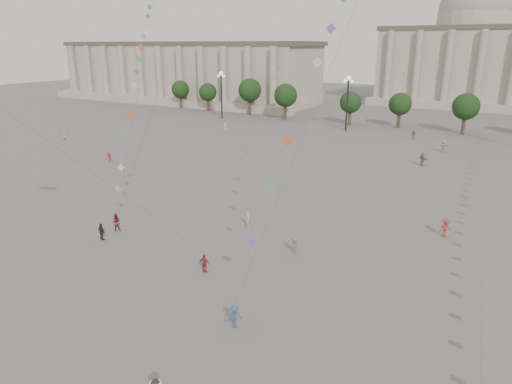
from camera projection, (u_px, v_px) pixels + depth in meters
The scene contains 20 objects.
ground at pixel (177, 339), 26.74m from camera, with size 360.00×360.00×0.00m, color #575452.
hall_west at pixel (184, 72), 137.27m from camera, with size 84.00×26.22×17.20m.
hall_central at pixel (472, 52), 128.25m from camera, with size 48.30×34.30×35.50m.
tree_row at pixel (435, 104), 89.00m from camera, with size 137.12×5.12×8.00m.
lamp_post_far_west at pixel (221, 86), 103.55m from camera, with size 2.00×0.90×10.65m.
lamp_post_mid_west at pixel (348, 93), 89.07m from camera, with size 2.00×0.90×10.65m.
person_crowd_0 at pixel (413, 135), 82.91m from camera, with size 0.90×0.38×1.54m, color #394F80.
person_crowd_1 at pixel (65, 136), 81.64m from camera, with size 0.73×0.57×1.51m, color silver.
person_crowd_2 at pixel (109, 157), 66.41m from camera, with size 0.97×0.56×1.51m, color maroon.
person_crowd_4 at pixel (444, 146), 72.72m from camera, with size 1.74×0.55×1.88m, color #B8B8B3.
person_crowd_6 at pixel (295, 246), 37.36m from camera, with size 0.96×0.55×1.49m, color slate.
person_crowd_8 at pixel (445, 228), 40.65m from camera, with size 1.11×0.64×1.72m, color maroon.
person_crowd_10 at pixel (225, 128), 89.26m from camera, with size 0.63×0.41×1.72m, color white.
person_crowd_12 at pixel (422, 159), 64.64m from camera, with size 1.76×0.56×1.89m, color slate.
person_crowd_13 at pixel (248, 219), 42.91m from camera, with size 0.55×0.36×1.52m, color #BABAB6.
tourist_0 at pixel (205, 263), 34.32m from camera, with size 0.87×0.36×1.48m, color maroon.
tourist_1 at pixel (102, 232), 40.02m from camera, with size 0.91×0.38×1.56m, color black.
kite_flyer_0 at pixel (116, 222), 42.02m from camera, with size 0.82×0.64×1.68m, color maroon.
kite_flyer_1 at pixel (234, 317), 27.59m from camera, with size 0.98×0.56×1.51m, color #2F4D6A.
kite_train_west at pixel (151, 7), 58.00m from camera, with size 23.61×37.31×57.15m.
Camera 1 is at (15.53, -17.27, 16.47)m, focal length 32.00 mm.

